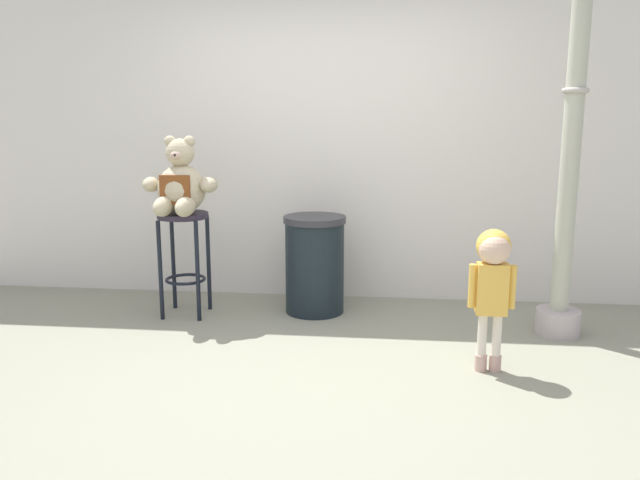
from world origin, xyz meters
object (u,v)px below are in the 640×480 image
Objects in this scene: lamppost at (569,170)px; teddy_bear at (180,186)px; child_walking at (493,269)px; bar_stool_with_teddy at (184,243)px; trash_bin at (315,264)px.

teddy_bear is at bearing 177.39° from lamppost.
child_walking is (2.17, -0.84, -0.38)m from teddy_bear.
lamppost is (2.77, -0.16, 0.60)m from bar_stool_with_teddy.
teddy_bear is at bearing -168.23° from trash_bin.
child_walking is 1.07m from lamppost.
bar_stool_with_teddy is 2.83m from lamppost.
trash_bin is (0.99, 0.18, -0.18)m from bar_stool_with_teddy.
bar_stool_with_teddy is 1.38× the size of teddy_bear.
trash_bin is at bearing -21.47° from child_walking.
teddy_bear is (-0.00, -0.03, 0.44)m from bar_stool_with_teddy.
bar_stool_with_teddy is 0.27× the size of lamppost.
bar_stool_with_teddy is 0.92× the size of child_walking.
trash_bin is 1.97m from lamppost.
teddy_bear is 2.77m from lamppost.
child_walking is at bearing -129.55° from lamppost.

